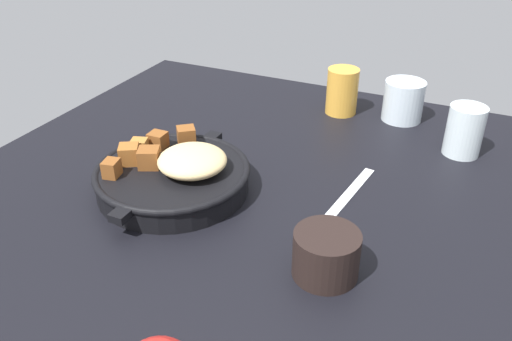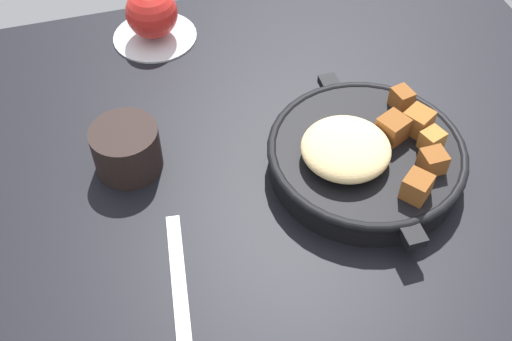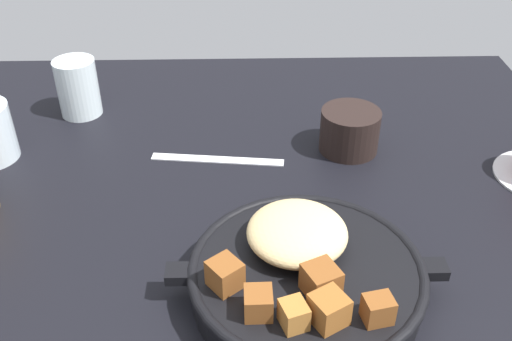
{
  "view_description": "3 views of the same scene",
  "coord_description": "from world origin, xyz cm",
  "px_view_note": "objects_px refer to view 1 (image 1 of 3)",
  "views": [
    {
      "loc": [
        65.33,
        30.48,
        45.93
      ],
      "look_at": [
        -1.24,
        -0.39,
        3.03
      ],
      "focal_mm": 37.46,
      "sensor_mm": 36.0,
      "label": 1
    },
    {
      "loc": [
        -41.13,
        15.62,
        60.13
      ],
      "look_at": [
        5.11,
        2.25,
        4.4
      ],
      "focal_mm": 43.9,
      "sensor_mm": 36.0,
      "label": 2
    },
    {
      "loc": [
        -1.17,
        -55.41,
        46.23
      ],
      "look_at": [
        0.32,
        3.12,
        5.61
      ],
      "focal_mm": 41.12,
      "sensor_mm": 36.0,
      "label": 3
    }
  ],
  "objects_px": {
    "butter_knife": "(348,195)",
    "juice_glass_amber": "(342,91)",
    "coffee_mug_dark": "(326,254)",
    "water_glass_short": "(403,101)",
    "cast_iron_skillet": "(174,174)",
    "water_glass_tall": "(465,131)"
  },
  "relations": [
    {
      "from": "water_glass_short",
      "to": "coffee_mug_dark",
      "type": "distance_m",
      "value": 0.51
    },
    {
      "from": "cast_iron_skillet",
      "to": "butter_knife",
      "type": "xyz_separation_m",
      "value": [
        -0.1,
        0.26,
        -0.03
      ]
    },
    {
      "from": "juice_glass_amber",
      "to": "water_glass_short",
      "type": "xyz_separation_m",
      "value": [
        -0.02,
        0.12,
        -0.01
      ]
    },
    {
      "from": "butter_knife",
      "to": "coffee_mug_dark",
      "type": "relative_size",
      "value": 2.22
    },
    {
      "from": "butter_knife",
      "to": "juice_glass_amber",
      "type": "relative_size",
      "value": 2.0
    },
    {
      "from": "water_glass_tall",
      "to": "cast_iron_skillet",
      "type": "bearing_deg",
      "value": -51.3
    },
    {
      "from": "butter_knife",
      "to": "juice_glass_amber",
      "type": "bearing_deg",
      "value": -153.98
    },
    {
      "from": "cast_iron_skillet",
      "to": "water_glass_tall",
      "type": "relative_size",
      "value": 3.19
    },
    {
      "from": "water_glass_tall",
      "to": "coffee_mug_dark",
      "type": "height_order",
      "value": "water_glass_tall"
    },
    {
      "from": "juice_glass_amber",
      "to": "water_glass_short",
      "type": "height_order",
      "value": "juice_glass_amber"
    },
    {
      "from": "water_glass_short",
      "to": "cast_iron_skillet",
      "type": "bearing_deg",
      "value": -32.84
    },
    {
      "from": "cast_iron_skillet",
      "to": "water_glass_short",
      "type": "xyz_separation_m",
      "value": [
        -0.42,
        0.27,
        0.01
      ]
    },
    {
      "from": "cast_iron_skillet",
      "to": "water_glass_tall",
      "type": "distance_m",
      "value": 0.51
    },
    {
      "from": "juice_glass_amber",
      "to": "cast_iron_skillet",
      "type": "bearing_deg",
      "value": -20.46
    },
    {
      "from": "coffee_mug_dark",
      "to": "water_glass_short",
      "type": "bearing_deg",
      "value": -178.99
    },
    {
      "from": "water_glass_tall",
      "to": "water_glass_short",
      "type": "bearing_deg",
      "value": -128.76
    },
    {
      "from": "cast_iron_skillet",
      "to": "butter_knife",
      "type": "height_order",
      "value": "cast_iron_skillet"
    },
    {
      "from": "butter_knife",
      "to": "coffee_mug_dark",
      "type": "xyz_separation_m",
      "value": [
        0.19,
        0.02,
        0.03
      ]
    },
    {
      "from": "cast_iron_skillet",
      "to": "coffee_mug_dark",
      "type": "distance_m",
      "value": 0.3
    },
    {
      "from": "butter_knife",
      "to": "juice_glass_amber",
      "type": "xyz_separation_m",
      "value": [
        -0.31,
        -0.11,
        0.05
      ]
    },
    {
      "from": "cast_iron_skillet",
      "to": "water_glass_short",
      "type": "relative_size",
      "value": 3.58
    },
    {
      "from": "butter_knife",
      "to": "water_glass_tall",
      "type": "relative_size",
      "value": 2.08
    }
  ]
}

